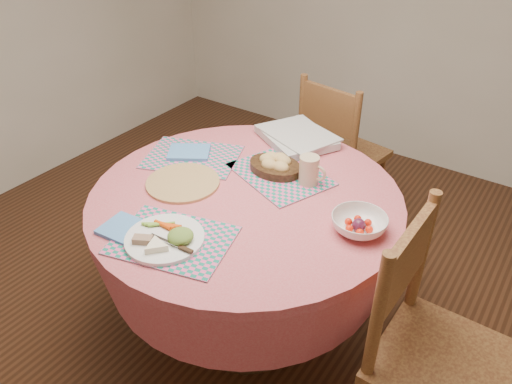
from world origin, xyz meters
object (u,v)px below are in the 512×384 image
(chair_right, at_px, (431,347))
(chair_back, at_px, (338,150))
(fruit_bowl, at_px, (359,224))
(dinner_plate, at_px, (165,238))
(dining_table, at_px, (246,233))
(wicker_trivet, at_px, (183,183))
(latte_mug, at_px, (310,170))
(bread_bowl, at_px, (275,164))

(chair_right, bearing_deg, chair_back, 40.20)
(chair_back, bearing_deg, fruit_bowl, 128.05)
(dinner_plate, relative_size, fruit_bowl, 1.09)
(dining_table, bearing_deg, chair_right, -6.71)
(dining_table, bearing_deg, chair_back, 93.99)
(dinner_plate, bearing_deg, chair_right, 19.35)
(dining_table, height_order, chair_back, chair_back)
(wicker_trivet, distance_m, latte_mug, 0.52)
(bread_bowl, xyz_separation_m, fruit_bowl, (0.46, -0.17, -0.01))
(chair_back, height_order, wicker_trivet, chair_back)
(dinner_plate, xyz_separation_m, latte_mug, (0.22, 0.61, 0.04))
(chair_right, xyz_separation_m, latte_mug, (-0.65, 0.31, 0.31))
(chair_back, distance_m, dinner_plate, 1.43)
(dinner_plate, xyz_separation_m, fruit_bowl, (0.52, 0.44, 0.01))
(chair_right, distance_m, chair_back, 1.41)
(bread_bowl, distance_m, fruit_bowl, 0.49)
(chair_right, relative_size, wicker_trivet, 3.23)
(latte_mug, bearing_deg, dining_table, -128.66)
(chair_right, xyz_separation_m, dinner_plate, (-0.87, -0.31, 0.27))
(wicker_trivet, relative_size, dinner_plate, 1.09)
(chair_right, xyz_separation_m, bread_bowl, (-0.82, 0.31, 0.28))
(wicker_trivet, relative_size, bread_bowl, 1.30)
(dinner_plate, relative_size, bread_bowl, 1.19)
(dining_table, relative_size, wicker_trivet, 4.13)
(wicker_trivet, bearing_deg, fruit_bowl, 9.46)
(latte_mug, distance_m, fruit_bowl, 0.35)
(chair_back, relative_size, dinner_plate, 3.32)
(dining_table, xyz_separation_m, wicker_trivet, (-0.26, -0.08, 0.20))
(chair_right, distance_m, dinner_plate, 0.96)
(chair_back, height_order, dinner_plate, chair_back)
(chair_back, height_order, latte_mug, chair_back)
(dining_table, bearing_deg, fruit_bowl, 4.67)
(chair_back, height_order, fruit_bowl, chair_back)
(fruit_bowl, bearing_deg, chair_back, 119.10)
(chair_right, height_order, dinner_plate, chair_right)
(fruit_bowl, bearing_deg, chair_right, -20.81)
(dinner_plate, bearing_deg, latte_mug, 70.30)
(dining_table, relative_size, chair_back, 1.36)
(dinner_plate, height_order, fruit_bowl, fruit_bowl)
(wicker_trivet, distance_m, fruit_bowl, 0.73)
(chair_right, height_order, bread_bowl, chair_right)
(chair_back, bearing_deg, bread_bowl, 104.14)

